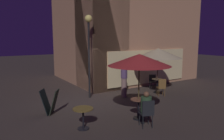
# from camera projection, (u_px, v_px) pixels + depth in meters

# --- Properties ---
(ground_plane) EXTENTS (60.00, 60.00, 0.00)m
(ground_plane) POSITION_uv_depth(u_px,v_px,m) (87.00, 102.00, 10.54)
(ground_plane) COLOR #382F2B
(cafe_building) EXTENTS (8.78, 7.10, 8.80)m
(cafe_building) POSITION_uv_depth(u_px,v_px,m) (117.00, 18.00, 14.72)
(cafe_building) COLOR tan
(cafe_building) RESTS_ON ground
(street_lamp_near_corner) EXTENTS (0.37, 0.37, 4.18)m
(street_lamp_near_corner) POSITION_uv_depth(u_px,v_px,m) (89.00, 37.00, 10.82)
(street_lamp_near_corner) COLOR black
(street_lamp_near_corner) RESTS_ON ground
(menu_sandwich_board) EXTENTS (0.86, 0.83, 0.99)m
(menu_sandwich_board) POSITION_uv_depth(u_px,v_px,m) (50.00, 102.00, 8.80)
(menu_sandwich_board) COLOR #222A1F
(menu_sandwich_board) RESTS_ON ground
(cafe_table_0) EXTENTS (0.60, 0.60, 0.79)m
(cafe_table_0) POSITION_uv_depth(u_px,v_px,m) (157.00, 84.00, 12.20)
(cafe_table_0) COLOR black
(cafe_table_0) RESTS_ON ground
(cafe_table_1) EXTENTS (0.61, 0.61, 0.79)m
(cafe_table_1) POSITION_uv_depth(u_px,v_px,m) (138.00, 106.00, 8.26)
(cafe_table_1) COLOR black
(cafe_table_1) RESTS_ON ground
(cafe_table_2) EXTENTS (0.70, 0.70, 0.73)m
(cafe_table_2) POSITION_uv_depth(u_px,v_px,m) (83.00, 114.00, 7.36)
(cafe_table_2) COLOR black
(cafe_table_2) RESTS_ON ground
(patio_umbrella_0) EXTENTS (2.58, 2.58, 2.50)m
(patio_umbrella_0) POSITION_uv_depth(u_px,v_px,m) (158.00, 53.00, 11.95)
(patio_umbrella_0) COLOR black
(patio_umbrella_0) RESTS_ON ground
(patio_umbrella_1) EXTENTS (2.34, 2.34, 2.49)m
(patio_umbrella_1) POSITION_uv_depth(u_px,v_px,m) (139.00, 60.00, 8.00)
(patio_umbrella_1) COLOR black
(patio_umbrella_1) RESTS_ON ground
(cafe_chair_0) EXTENTS (0.53, 0.53, 0.95)m
(cafe_chair_0) POSITION_uv_depth(u_px,v_px,m) (162.00, 86.00, 11.42)
(cafe_chair_0) COLOR brown
(cafe_chair_0) RESTS_ON ground
(cafe_chair_1) EXTENTS (0.55, 0.55, 0.87)m
(cafe_chair_1) POSITION_uv_depth(u_px,v_px,m) (153.00, 80.00, 13.04)
(cafe_chair_1) COLOR black
(cafe_chair_1) RESTS_ON ground
(cafe_chair_2) EXTENTS (0.55, 0.55, 0.99)m
(cafe_chair_2) POSITION_uv_depth(u_px,v_px,m) (147.00, 111.00, 7.43)
(cafe_chair_2) COLOR black
(cafe_chair_2) RESTS_ON ground
(patron_seated_0) EXTENTS (0.47, 0.55, 1.26)m
(patron_seated_0) POSITION_uv_depth(u_px,v_px,m) (146.00, 106.00, 7.56)
(patron_seated_0) COLOR black
(patron_seated_0) RESTS_ON ground
(patron_standing_1) EXTENTS (0.33, 0.33, 1.86)m
(patron_standing_1) POSITION_uv_depth(u_px,v_px,m) (124.00, 79.00, 11.29)
(patron_standing_1) COLOR #846460
(patron_standing_1) RESTS_ON ground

